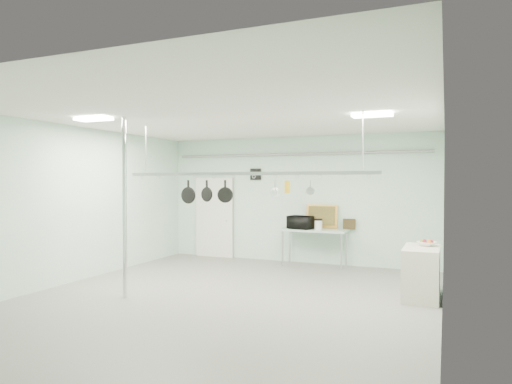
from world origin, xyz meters
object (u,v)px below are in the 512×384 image
at_px(pot_rack, 244,172).
at_px(side_cabinet, 421,273).
at_px(skillet_mid, 207,190).
at_px(chrome_pole, 125,207).
at_px(skillet_left, 188,192).
at_px(fruit_bowl, 427,244).
at_px(coffee_canister, 318,225).
at_px(skillet_right, 225,191).
at_px(prep_table, 314,232).
at_px(microwave, 301,222).

bearing_deg(pot_rack, side_cabinet, 20.45).
bearing_deg(skillet_mid, chrome_pole, -126.64).
height_order(side_cabinet, skillet_left, skillet_left).
relative_size(fruit_bowl, skillet_left, 0.75).
bearing_deg(fruit_bowl, coffee_canister, 143.46).
relative_size(coffee_canister, skillet_right, 0.58).
distance_m(prep_table, skillet_left, 3.79).
height_order(side_cabinet, pot_rack, pot_rack).
bearing_deg(chrome_pole, skillet_left, 49.87).
bearing_deg(microwave, prep_table, -149.44).
xyz_separation_m(coffee_canister, skillet_right, (-0.91, -3.14, 0.87)).
height_order(pot_rack, skillet_mid, pot_rack).
relative_size(pot_rack, skillet_left, 11.02).
height_order(coffee_canister, skillet_mid, skillet_mid).
bearing_deg(side_cabinet, chrome_pole, -157.59).
height_order(side_cabinet, coffee_canister, coffee_canister).
xyz_separation_m(chrome_pole, prep_table, (2.30, 4.20, -0.77)).
bearing_deg(chrome_pole, skillet_right, 30.41).
distance_m(chrome_pole, side_cabinet, 5.37).
bearing_deg(skillet_mid, side_cabinet, 31.99).
xyz_separation_m(pot_rack, coffee_canister, (0.55, 3.14, -1.21)).
bearing_deg(prep_table, fruit_bowl, -37.32).
bearing_deg(chrome_pole, side_cabinet, 22.41).
xyz_separation_m(microwave, skillet_mid, (-0.83, -3.20, 0.83)).
xyz_separation_m(microwave, skillet_left, (-1.22, -3.20, 0.80)).
bearing_deg(skillet_mid, pot_rack, 15.41).
xyz_separation_m(chrome_pole, fruit_bowl, (4.93, 2.20, -0.66)).
distance_m(pot_rack, skillet_mid, 0.82).
bearing_deg(skillet_mid, microwave, 90.91).
xyz_separation_m(microwave, coffee_canister, (0.46, -0.07, -0.05)).
bearing_deg(pot_rack, skillet_mid, 180.00).
distance_m(coffee_canister, skillet_mid, 3.50).
height_order(microwave, skillet_left, skillet_left).
bearing_deg(fruit_bowl, skillet_right, -159.07).
bearing_deg(skillet_mid, coffee_canister, 83.04).
xyz_separation_m(side_cabinet, coffee_canister, (-2.40, 2.04, 0.57)).
bearing_deg(side_cabinet, microwave, 143.76).
relative_size(side_cabinet, skillet_left, 2.75).
bearing_deg(prep_table, skillet_left, -115.04).
bearing_deg(microwave, pot_rack, 101.90).
distance_m(pot_rack, coffee_canister, 3.41).
relative_size(chrome_pole, fruit_bowl, 9.85).
relative_size(prep_table, skillet_mid, 4.19).
relative_size(microwave, coffee_canister, 2.53).
height_order(fruit_bowl, skillet_left, skillet_left).
distance_m(prep_table, coffee_canister, 0.29).
bearing_deg(coffee_canister, prep_table, 131.61).
bearing_deg(skillet_left, chrome_pole, -127.53).
bearing_deg(pot_rack, prep_table, 83.09).
height_order(fruit_bowl, skillet_right, skillet_right).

